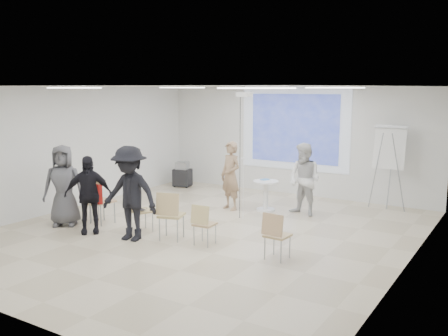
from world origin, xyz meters
The scene contains 30 objects.
floor centered at (0.00, 0.00, -0.05)m, with size 8.00×9.00×0.10m, color beige.
ceiling centered at (0.00, 0.00, 3.05)m, with size 8.00×9.00×0.10m, color white.
wall_back centered at (0.00, 4.55, 1.50)m, with size 8.00×0.10×3.00m, color silver.
wall_left centered at (-4.05, 0.00, 1.50)m, with size 0.10×9.00×3.00m, color silver.
wall_right centered at (4.05, 0.00, 1.50)m, with size 0.10×9.00×3.00m, color silver.
projection_halo centered at (0.00, 4.49, 1.85)m, with size 3.20×0.01×2.30m, color silver.
projection_image centered at (0.00, 4.47, 1.85)m, with size 2.60×0.01×1.90m, color #2E3F9D.
pedestal_table centered at (0.24, 2.34, 0.42)m, with size 0.74×0.74×0.76m.
player_left centered at (-0.57, 2.02, 0.95)m, with size 0.69×0.47×1.90m, color tan.
player_right centered at (1.19, 2.44, 0.94)m, with size 0.91×0.73×1.89m, color white.
controller_left centered at (-0.39, 2.27, 1.25)m, with size 0.04×0.12×0.04m, color silver.
controller_right centered at (1.01, 2.69, 1.27)m, with size 0.04×0.12×0.04m, color white.
chair_far_left centered at (-2.68, -0.55, 0.48)m, with size 0.50×0.52×0.82m.
chair_left_mid centered at (-2.32, -0.67, 0.59)m, with size 0.52×0.55×1.00m.
chair_left_inner centered at (-1.19, -0.66, 0.52)m, with size 0.54×0.56×0.87m.
chair_center centered at (-0.26, -0.78, 0.58)m, with size 0.59×0.61×0.98m.
chair_right_inner centered at (0.46, -0.70, 0.47)m, with size 0.39×0.42×0.80m.
chair_right_far centered at (1.99, -0.71, 0.50)m, with size 0.42×0.45×0.85m.
red_jacket centered at (-2.31, -0.80, 0.72)m, with size 0.45×0.10×0.43m, color #A21813.
laptop centered at (-1.16, -0.57, 0.47)m, with size 0.32×0.23×0.03m, color black.
audience_left centered at (-2.01, -1.25, 0.92)m, with size 1.07×0.64×1.85m, color black.
audience_mid centered at (-0.95, -1.16, 1.06)m, with size 1.37×0.75×2.12m, color black.
audience_outer centered at (-2.91, -1.11, 0.99)m, with size 0.96×0.63×1.97m, color #5A5A5F.
flipchart_easel centered at (2.72, 4.00, 1.53)m, with size 0.90×0.67×2.07m.
av_cart centered at (-3.28, 3.68, 0.35)m, with size 0.58×0.50×0.75m.
ceiling_projector centered at (0.10, 1.49, 2.69)m, with size 0.30×0.25×3.00m.
fluor_panel_nw centered at (-2.00, 2.00, 2.97)m, with size 1.20×0.30×0.02m, color white.
fluor_panel_ne centered at (2.00, 2.00, 2.97)m, with size 1.20×0.30×0.02m, color white.
fluor_panel_sw centered at (-2.00, -1.50, 2.97)m, with size 1.20×0.30×0.02m, color white.
fluor_panel_se centered at (2.00, -1.50, 2.97)m, with size 1.20×0.30×0.02m, color white.
Camera 1 is at (5.64, -8.26, 2.99)m, focal length 40.00 mm.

